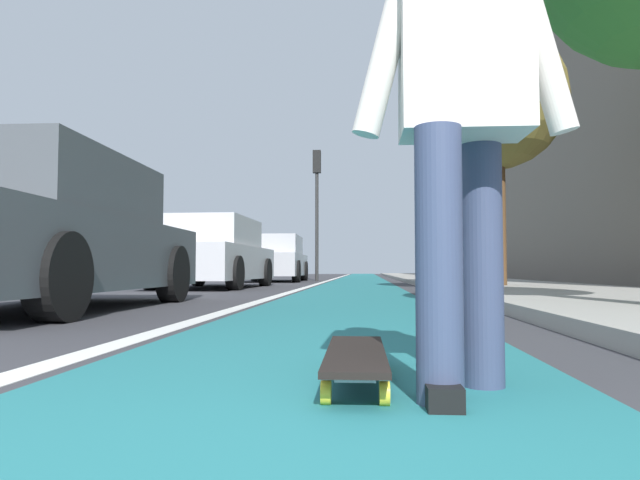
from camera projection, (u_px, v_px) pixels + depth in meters
name	position (u px, v px, depth m)	size (l,w,h in m)	color
ground_plane	(354.00, 291.00, 10.39)	(80.00, 80.00, 0.00)	#38383D
bike_lane_paint	(361.00, 279.00, 24.33)	(56.00, 1.90, 0.00)	#237075
lane_stripe_white	(329.00, 280.00, 20.43)	(52.00, 0.16, 0.01)	silver
sidewalk_curb	(453.00, 280.00, 18.12)	(52.00, 3.20, 0.11)	#9E9B93
building_facade	(517.00, 120.00, 22.17)	(40.00, 1.20, 12.46)	#70675B
skateboard	(356.00, 357.00, 1.95)	(0.84, 0.21, 0.11)	yellow
skater_person	(462.00, 100.00, 1.82)	(0.46, 0.72, 1.64)	#384260
parked_car_near	(43.00, 235.00, 5.57)	(4.27, 1.99, 1.50)	#4C5156
parked_car_mid	(214.00, 254.00, 12.19)	(4.51, 1.98, 1.49)	silver
parked_car_far	(274.00, 259.00, 18.65)	(4.49, 2.06, 1.50)	#B7B7BC
traffic_light	(317.00, 191.00, 20.08)	(0.33, 0.28, 4.62)	#2D2D2D
street_tree_mid	(495.00, 102.00, 10.43)	(2.58, 2.58, 4.81)	brown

